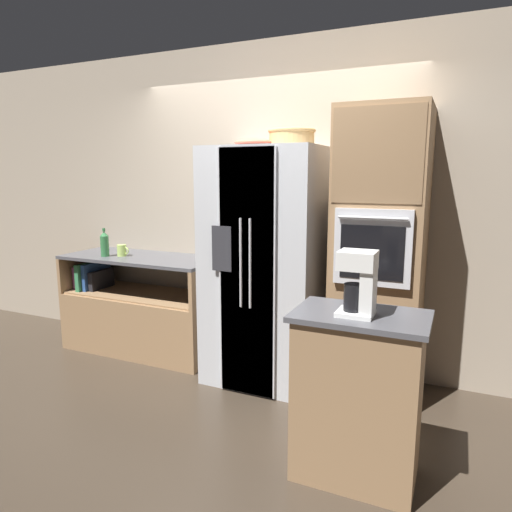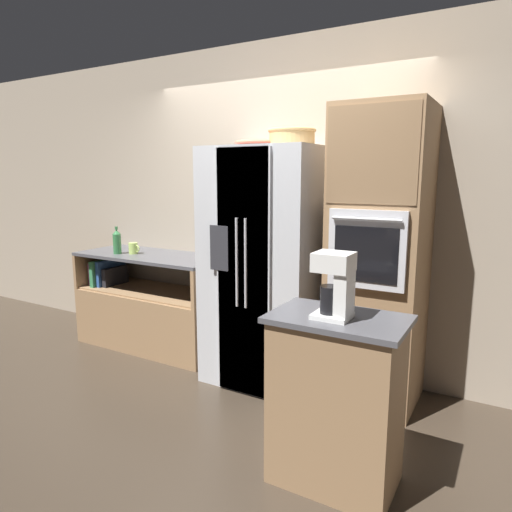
% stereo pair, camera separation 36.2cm
% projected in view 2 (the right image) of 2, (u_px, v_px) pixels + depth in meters
% --- Properties ---
extents(ground_plane, '(20.00, 20.00, 0.00)m').
position_uv_depth(ground_plane, '(250.00, 377.00, 3.85)').
color(ground_plane, '#382D23').
extents(wall_back, '(12.00, 0.06, 2.80)m').
position_uv_depth(wall_back, '(279.00, 207.00, 4.03)').
color(wall_back, tan).
rests_on(wall_back, ground_plane).
extents(counter_left, '(1.51, 0.64, 0.92)m').
position_uv_depth(counter_left, '(152.00, 312.00, 4.52)').
color(counter_left, '#93704C').
rests_on(counter_left, ground_plane).
extents(refrigerator, '(0.90, 0.81, 1.89)m').
position_uv_depth(refrigerator, '(268.00, 266.00, 3.69)').
color(refrigerator, silver).
rests_on(refrigerator, ground_plane).
extents(wall_oven, '(0.63, 0.69, 2.16)m').
position_uv_depth(wall_oven, '(379.00, 258.00, 3.30)').
color(wall_oven, '#93704C').
rests_on(wall_oven, ground_plane).
extents(island_counter, '(0.71, 0.46, 0.95)m').
position_uv_depth(island_counter, '(336.00, 400.00, 2.47)').
color(island_counter, '#93704C').
rests_on(island_counter, ground_plane).
extents(wicker_basket, '(0.36, 0.36, 0.13)m').
position_uv_depth(wicker_basket, '(292.00, 137.00, 3.44)').
color(wicker_basket, tan).
rests_on(wicker_basket, refrigerator).
extents(fruit_bowl, '(0.31, 0.31, 0.06)m').
position_uv_depth(fruit_bowl, '(254.00, 143.00, 3.50)').
color(fruit_bowl, '#DB664C').
rests_on(fruit_bowl, refrigerator).
extents(bottle_tall, '(0.08, 0.08, 0.27)m').
position_uv_depth(bottle_tall, '(117.00, 242.00, 4.42)').
color(bottle_tall, '#33723F').
rests_on(bottle_tall, counter_left).
extents(mug, '(0.12, 0.09, 0.11)m').
position_uv_depth(mug, '(133.00, 248.00, 4.43)').
color(mug, '#B2D166').
rests_on(mug, counter_left).
extents(coffee_maker, '(0.19, 0.17, 0.34)m').
position_uv_depth(coffee_maker, '(337.00, 283.00, 2.31)').
color(coffee_maker, white).
rests_on(coffee_maker, island_counter).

